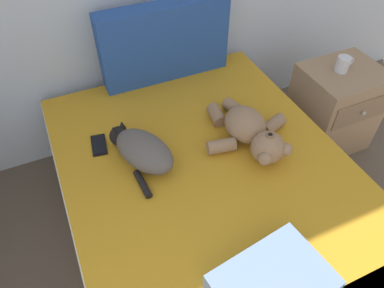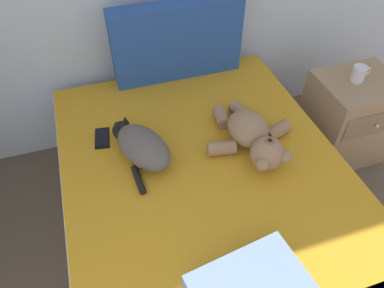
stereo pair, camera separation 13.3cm
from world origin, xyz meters
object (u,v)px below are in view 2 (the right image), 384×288
object	(u,v)px
mug	(359,74)
bed	(209,213)
nightstand	(348,118)
patterned_cushion	(177,41)
cat	(141,146)
cell_phone	(102,138)
teddy_bear	(253,136)

from	to	relation	value
mug	bed	bearing A→B (deg)	-159.09
bed	nightstand	world-z (taller)	nightstand
patterned_cushion	cat	distance (m)	0.74
cat	bed	bearing A→B (deg)	-42.49
bed	mug	world-z (taller)	mug
patterned_cushion	cell_phone	bearing A→B (deg)	-140.79
cat	cell_phone	bearing A→B (deg)	133.40
bed	cell_phone	distance (m)	0.68
cell_phone	mug	bearing A→B (deg)	-0.92
bed	nightstand	size ratio (longest dim) A/B	3.27
bed	mug	size ratio (longest dim) A/B	16.02
bed	mug	bearing A→B (deg)	20.91
bed	cell_phone	world-z (taller)	cell_phone
bed	cell_phone	bearing A→B (deg)	135.84
nightstand	bed	bearing A→B (deg)	-160.51
mug	cat	bearing A→B (deg)	-173.22
mug	teddy_bear	bearing A→B (deg)	-161.58
cell_phone	nightstand	distance (m)	1.56
patterned_cushion	cat	world-z (taller)	patterned_cushion
bed	mug	xyz separation A→B (m)	(1.06, 0.41, 0.37)
patterned_cushion	cell_phone	distance (m)	0.73
mug	patterned_cushion	bearing A→B (deg)	154.36
patterned_cushion	cat	xyz separation A→B (m)	(-0.37, -0.62, -0.16)
bed	patterned_cushion	bearing A→B (deg)	83.70
teddy_bear	nightstand	xyz separation A→B (m)	(0.83, 0.25, -0.32)
cell_phone	patterned_cushion	bearing A→B (deg)	39.21
patterned_cushion	nightstand	size ratio (longest dim) A/B	1.31
cat	patterned_cushion	bearing A→B (deg)	59.53
cat	mug	size ratio (longest dim) A/B	3.69
cell_phone	nightstand	size ratio (longest dim) A/B	0.27
patterned_cushion	nightstand	distance (m)	1.20
patterned_cushion	teddy_bear	bearing A→B (deg)	-76.87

